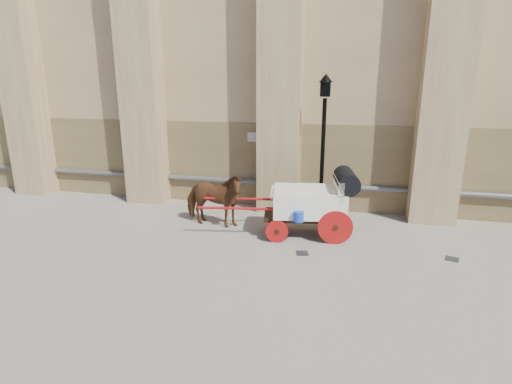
# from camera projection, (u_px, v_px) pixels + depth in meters

# --- Properties ---
(ground) EXTENTS (90.00, 90.00, 0.00)m
(ground) POSITION_uv_depth(u_px,v_px,m) (291.00, 253.00, 10.54)
(ground) COLOR gray
(ground) RESTS_ON ground
(horse) EXTENTS (2.15, 1.14, 1.74)m
(horse) POSITION_uv_depth(u_px,v_px,m) (213.00, 199.00, 12.33)
(horse) COLOR brown
(horse) RESTS_ON ground
(carriage) EXTENTS (4.64, 1.91, 1.97)m
(carriage) POSITION_uv_depth(u_px,v_px,m) (315.00, 200.00, 11.55)
(carriage) COLOR black
(carriage) RESTS_ON ground
(street_lamp) EXTENTS (0.43, 0.43, 4.62)m
(street_lamp) POSITION_uv_depth(u_px,v_px,m) (323.00, 144.00, 12.60)
(street_lamp) COLOR black
(street_lamp) RESTS_ON ground
(drain_grate_near) EXTENTS (0.39, 0.39, 0.01)m
(drain_grate_near) POSITION_uv_depth(u_px,v_px,m) (302.00, 253.00, 10.53)
(drain_grate_near) COLOR black
(drain_grate_near) RESTS_ON ground
(drain_grate_far) EXTENTS (0.40, 0.40, 0.01)m
(drain_grate_far) POSITION_uv_depth(u_px,v_px,m) (452.00, 259.00, 10.18)
(drain_grate_far) COLOR black
(drain_grate_far) RESTS_ON ground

